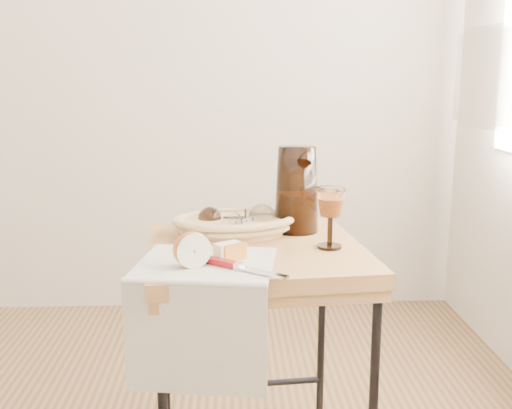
{
  "coord_description": "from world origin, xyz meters",
  "views": [
    {
      "loc": [
        0.63,
        -1.26,
        1.2
      ],
      "look_at": [
        0.7,
        0.31,
        0.87
      ],
      "focal_mm": 42.04,
      "sensor_mm": 36.0,
      "label": 1
    }
  ],
  "objects_px": {
    "tea_towel": "(206,263)",
    "table_knife": "(242,266)",
    "goblet_lying_b": "(251,219)",
    "pitcher": "(296,189)",
    "apple_half": "(191,249)",
    "bread_basket": "(235,226)",
    "wine_goblet": "(330,218)",
    "goblet_lying_a": "(225,218)",
    "side_table": "(256,369)"
  },
  "relations": [
    {
      "from": "tea_towel",
      "to": "table_knife",
      "type": "xyz_separation_m",
      "value": [
        0.09,
        -0.06,
        0.01
      ]
    },
    {
      "from": "bread_basket",
      "to": "pitcher",
      "type": "bearing_deg",
      "value": 3.81
    },
    {
      "from": "pitcher",
      "to": "goblet_lying_a",
      "type": "bearing_deg",
      "value": -148.81
    },
    {
      "from": "tea_towel",
      "to": "apple_half",
      "type": "relative_size",
      "value": 3.56
    },
    {
      "from": "side_table",
      "to": "wine_goblet",
      "type": "relative_size",
      "value": 4.39
    },
    {
      "from": "tea_towel",
      "to": "bread_basket",
      "type": "height_order",
      "value": "bread_basket"
    },
    {
      "from": "tea_towel",
      "to": "table_knife",
      "type": "bearing_deg",
      "value": -28.02
    },
    {
      "from": "tea_towel",
      "to": "goblet_lying_a",
      "type": "relative_size",
      "value": 2.9
    },
    {
      "from": "pitcher",
      "to": "table_knife",
      "type": "xyz_separation_m",
      "value": [
        -0.17,
        -0.39,
        -0.11
      ]
    },
    {
      "from": "goblet_lying_a",
      "to": "wine_goblet",
      "type": "xyz_separation_m",
      "value": [
        0.29,
        -0.16,
        0.04
      ]
    },
    {
      "from": "wine_goblet",
      "to": "table_knife",
      "type": "distance_m",
      "value": 0.32
    },
    {
      "from": "apple_half",
      "to": "side_table",
      "type": "bearing_deg",
      "value": 26.45
    },
    {
      "from": "bread_basket",
      "to": "wine_goblet",
      "type": "height_order",
      "value": "wine_goblet"
    },
    {
      "from": "side_table",
      "to": "goblet_lying_b",
      "type": "bearing_deg",
      "value": 95.82
    },
    {
      "from": "tea_towel",
      "to": "apple_half",
      "type": "height_order",
      "value": "apple_half"
    },
    {
      "from": "goblet_lying_b",
      "to": "goblet_lying_a",
      "type": "bearing_deg",
      "value": 115.76
    },
    {
      "from": "side_table",
      "to": "goblet_lying_a",
      "type": "relative_size",
      "value": 6.51
    },
    {
      "from": "goblet_lying_b",
      "to": "table_knife",
      "type": "relative_size",
      "value": 0.57
    },
    {
      "from": "goblet_lying_b",
      "to": "table_knife",
      "type": "bearing_deg",
      "value": -136.41
    },
    {
      "from": "bread_basket",
      "to": "pitcher",
      "type": "xyz_separation_m",
      "value": [
        0.19,
        0.04,
        0.1
      ]
    },
    {
      "from": "goblet_lying_a",
      "to": "apple_half",
      "type": "relative_size",
      "value": 1.23
    },
    {
      "from": "tea_towel",
      "to": "goblet_lying_a",
      "type": "xyz_separation_m",
      "value": [
        0.05,
        0.3,
        0.04
      ]
    },
    {
      "from": "wine_goblet",
      "to": "apple_half",
      "type": "xyz_separation_m",
      "value": [
        -0.36,
        -0.16,
        -0.04
      ]
    },
    {
      "from": "side_table",
      "to": "bread_basket",
      "type": "relative_size",
      "value": 2.32
    },
    {
      "from": "goblet_lying_b",
      "to": "pitcher",
      "type": "relative_size",
      "value": 0.43
    },
    {
      "from": "apple_half",
      "to": "goblet_lying_b",
      "type": "bearing_deg",
      "value": 38.51
    },
    {
      "from": "bread_basket",
      "to": "apple_half",
      "type": "bearing_deg",
      "value": -117.37
    },
    {
      "from": "bread_basket",
      "to": "table_knife",
      "type": "xyz_separation_m",
      "value": [
        0.01,
        -0.35,
        -0.01
      ]
    },
    {
      "from": "table_knife",
      "to": "apple_half",
      "type": "bearing_deg",
      "value": -161.53
    },
    {
      "from": "wine_goblet",
      "to": "goblet_lying_a",
      "type": "bearing_deg",
      "value": 150.17
    },
    {
      "from": "goblet_lying_a",
      "to": "wine_goblet",
      "type": "relative_size",
      "value": 0.67
    },
    {
      "from": "tea_towel",
      "to": "bread_basket",
      "type": "relative_size",
      "value": 1.03
    },
    {
      "from": "goblet_lying_b",
      "to": "apple_half",
      "type": "height_order",
      "value": "same"
    },
    {
      "from": "goblet_lying_b",
      "to": "pitcher",
      "type": "height_order",
      "value": "pitcher"
    },
    {
      "from": "tea_towel",
      "to": "apple_half",
      "type": "bearing_deg",
      "value": -133.6
    },
    {
      "from": "pitcher",
      "to": "bread_basket",
      "type": "bearing_deg",
      "value": -143.54
    },
    {
      "from": "tea_towel",
      "to": "goblet_lying_b",
      "type": "relative_size",
      "value": 2.58
    },
    {
      "from": "pitcher",
      "to": "goblet_lying_b",
      "type": "bearing_deg",
      "value": -132.62
    },
    {
      "from": "side_table",
      "to": "wine_goblet",
      "type": "distance_m",
      "value": 0.5
    },
    {
      "from": "side_table",
      "to": "pitcher",
      "type": "bearing_deg",
      "value": 50.2
    },
    {
      "from": "bread_basket",
      "to": "goblet_lying_b",
      "type": "xyz_separation_m",
      "value": [
        0.05,
        -0.02,
        0.02
      ]
    },
    {
      "from": "wine_goblet",
      "to": "tea_towel",
      "type": "bearing_deg",
      "value": -157.93
    },
    {
      "from": "pitcher",
      "to": "table_knife",
      "type": "height_order",
      "value": "pitcher"
    },
    {
      "from": "side_table",
      "to": "tea_towel",
      "type": "xyz_separation_m",
      "value": [
        -0.13,
        -0.17,
        0.38
      ]
    },
    {
      "from": "apple_half",
      "to": "pitcher",
      "type": "bearing_deg",
      "value": 26.56
    },
    {
      "from": "apple_half",
      "to": "table_knife",
      "type": "height_order",
      "value": "apple_half"
    },
    {
      "from": "side_table",
      "to": "apple_half",
      "type": "bearing_deg",
      "value": -130.05
    },
    {
      "from": "bread_basket",
      "to": "goblet_lying_a",
      "type": "relative_size",
      "value": 2.81
    },
    {
      "from": "side_table",
      "to": "wine_goblet",
      "type": "height_order",
      "value": "wine_goblet"
    },
    {
      "from": "tea_towel",
      "to": "bread_basket",
      "type": "xyz_separation_m",
      "value": [
        0.07,
        0.28,
        0.02
      ]
    }
  ]
}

